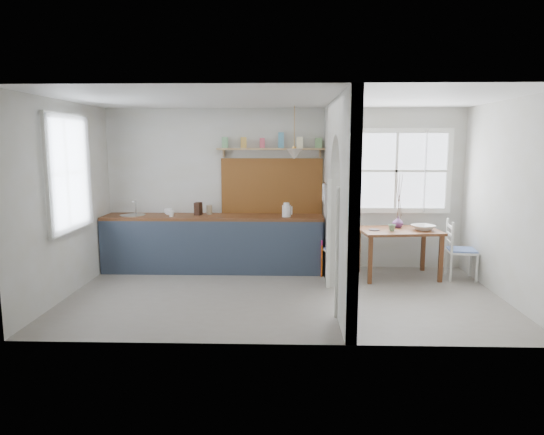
{
  "coord_description": "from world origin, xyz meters",
  "views": [
    {
      "loc": [
        0.03,
        -6.31,
        2.03
      ],
      "look_at": [
        -0.16,
        0.3,
        1.02
      ],
      "focal_mm": 32.0,
      "sensor_mm": 36.0,
      "label": 1
    }
  ],
  "objects_px": {
    "dining_table": "(398,253)",
    "vase": "(398,222)",
    "kettle": "(286,210)",
    "chair_right": "(462,250)",
    "chair_left": "(337,248)"
  },
  "relations": [
    {
      "from": "dining_table",
      "to": "chair_right",
      "type": "height_order",
      "value": "chair_right"
    },
    {
      "from": "vase",
      "to": "chair_left",
      "type": "bearing_deg",
      "value": -168.23
    },
    {
      "from": "chair_right",
      "to": "kettle",
      "type": "relative_size",
      "value": 4.07
    },
    {
      "from": "chair_right",
      "to": "vase",
      "type": "xyz_separation_m",
      "value": [
        -0.91,
        0.26,
        0.38
      ]
    },
    {
      "from": "chair_left",
      "to": "kettle",
      "type": "distance_m",
      "value": 0.98
    },
    {
      "from": "chair_left",
      "to": "kettle",
      "type": "height_order",
      "value": "kettle"
    },
    {
      "from": "dining_table",
      "to": "vase",
      "type": "height_order",
      "value": "vase"
    },
    {
      "from": "kettle",
      "to": "vase",
      "type": "height_order",
      "value": "kettle"
    },
    {
      "from": "chair_left",
      "to": "vase",
      "type": "height_order",
      "value": "vase"
    },
    {
      "from": "chair_left",
      "to": "kettle",
      "type": "xyz_separation_m",
      "value": [
        -0.78,
        0.21,
        0.57
      ]
    },
    {
      "from": "dining_table",
      "to": "kettle",
      "type": "relative_size",
      "value": 5.38
    },
    {
      "from": "kettle",
      "to": "chair_left",
      "type": "bearing_deg",
      "value": -33.25
    },
    {
      "from": "chair_left",
      "to": "chair_right",
      "type": "relative_size",
      "value": 0.99
    },
    {
      "from": "dining_table",
      "to": "kettle",
      "type": "distance_m",
      "value": 1.84
    },
    {
      "from": "chair_right",
      "to": "dining_table",
      "type": "bearing_deg",
      "value": 92.07
    }
  ]
}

